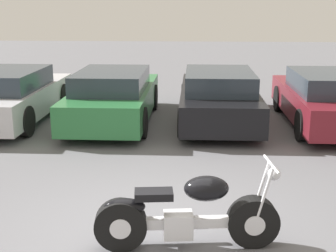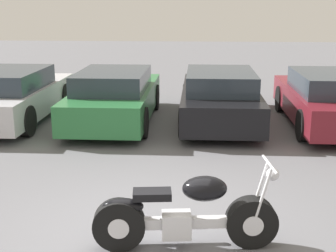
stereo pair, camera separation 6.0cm
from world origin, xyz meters
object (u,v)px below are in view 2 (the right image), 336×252
(motorcycle, at_px, (184,215))
(parked_car_silver, at_px, (13,96))
(parked_car_maroon, at_px, (328,99))
(parked_car_black, at_px, (220,97))
(parked_car_green, at_px, (115,97))

(motorcycle, height_order, parked_car_silver, parked_car_silver)
(parked_car_maroon, bearing_deg, parked_car_silver, -179.86)
(motorcycle, bearing_deg, parked_car_black, 83.72)
(parked_car_green, height_order, parked_car_maroon, same)
(motorcycle, bearing_deg, parked_car_green, 107.31)
(motorcycle, relative_size, parked_car_green, 0.48)
(parked_car_green, distance_m, parked_car_black, 2.50)
(motorcycle, height_order, parked_car_green, parked_car_green)
(parked_car_green, bearing_deg, parked_car_black, 2.58)
(parked_car_black, relative_size, parked_car_maroon, 1.00)
(motorcycle, distance_m, parked_car_black, 6.04)
(motorcycle, distance_m, parked_car_green, 6.17)
(motorcycle, relative_size, parked_car_maroon, 0.48)
(parked_car_green, relative_size, parked_car_black, 1.00)
(parked_car_black, height_order, parked_car_maroon, same)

